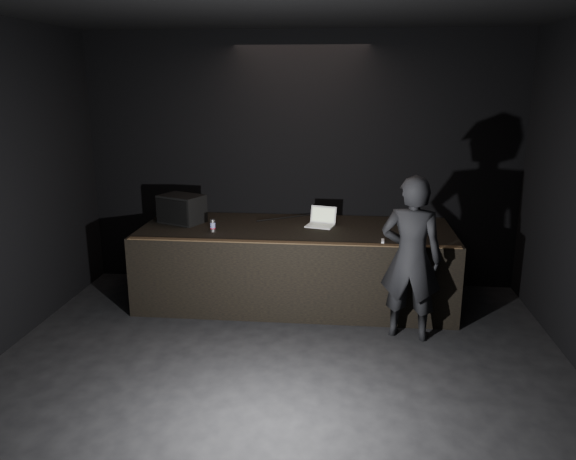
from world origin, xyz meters
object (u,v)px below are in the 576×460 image
(stage_riser, at_px, (296,264))
(laptop, at_px, (321,221))
(stage_monitor, at_px, (181,209))
(beer_can, at_px, (213,226))
(person, at_px, (411,258))

(stage_riser, distance_m, laptop, 0.67)
(stage_riser, height_order, laptop, laptop)
(stage_riser, xyz_separation_m, stage_monitor, (-1.54, 0.13, 0.69))
(beer_can, bearing_deg, stage_monitor, 140.88)
(laptop, relative_size, beer_can, 2.64)
(stage_monitor, height_order, person, person)
(stage_riser, bearing_deg, stage_monitor, 175.21)
(stage_riser, bearing_deg, beer_can, -163.95)
(laptop, height_order, beer_can, laptop)
(laptop, xyz_separation_m, person, (1.04, -1.10, -0.13))
(beer_can, bearing_deg, person, -15.35)
(stage_monitor, relative_size, beer_can, 4.27)
(stage_monitor, distance_m, laptop, 1.87)
(laptop, bearing_deg, person, -31.85)
(stage_monitor, xyz_separation_m, laptop, (1.87, 0.02, -0.12))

